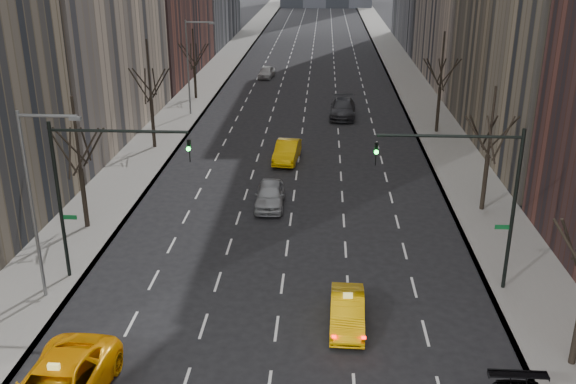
# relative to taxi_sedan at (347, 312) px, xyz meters

# --- Properties ---
(sidewalk_left) EXTENTS (4.50, 320.00, 0.15)m
(sidewalk_left) POSITION_rel_taxi_sedan_xyz_m (-15.35, 61.57, -0.62)
(sidewalk_left) COLOR slate
(sidewalk_left) RESTS_ON ground
(sidewalk_right) EXTENTS (4.50, 320.00, 0.15)m
(sidewalk_right) POSITION_rel_taxi_sedan_xyz_m (9.15, 61.57, -0.62)
(sidewalk_right) COLOR slate
(sidewalk_right) RESTS_ON ground
(tree_lw_b) EXTENTS (3.36, 3.50, 7.82)m
(tree_lw_b) POSITION_rel_taxi_sedan_xyz_m (-15.10, 9.57, 3.02)
(tree_lw_b) COLOR black
(tree_lw_b) RESTS_ON ground
(tree_lw_c) EXTENTS (3.36, 3.50, 8.74)m
(tree_lw_c) POSITION_rel_taxi_sedan_xyz_m (-15.10, 25.57, 3.34)
(tree_lw_c) COLOR black
(tree_lw_c) RESTS_ON ground
(tree_lw_d) EXTENTS (3.36, 3.50, 7.36)m
(tree_lw_d) POSITION_rel_taxi_sedan_xyz_m (-15.10, 43.57, 2.86)
(tree_lw_d) COLOR black
(tree_lw_d) RESTS_ON ground
(tree_rw_b) EXTENTS (3.36, 3.50, 7.82)m
(tree_rw_b) POSITION_rel_taxi_sedan_xyz_m (8.90, 13.57, 3.02)
(tree_rw_b) COLOR black
(tree_rw_b) RESTS_ON ground
(tree_rw_c) EXTENTS (3.36, 3.50, 8.74)m
(tree_rw_c) POSITION_rel_taxi_sedan_xyz_m (8.90, 31.57, 3.34)
(tree_rw_c) COLOR black
(tree_rw_c) RESTS_ON ground
(traffic_mast_left) EXTENTS (6.69, 0.39, 8.00)m
(traffic_mast_left) POSITION_rel_taxi_sedan_xyz_m (-12.20, 3.57, 4.79)
(traffic_mast_left) COLOR black
(traffic_mast_left) RESTS_ON ground
(traffic_mast_right) EXTENTS (6.69, 0.39, 8.00)m
(traffic_mast_right) POSITION_rel_taxi_sedan_xyz_m (6.01, 3.57, 4.79)
(traffic_mast_right) COLOR black
(traffic_mast_right) RESTS_ON ground
(streetlight_near) EXTENTS (2.83, 0.22, 9.00)m
(streetlight_near) POSITION_rel_taxi_sedan_xyz_m (-13.93, 1.57, 4.92)
(streetlight_near) COLOR slate
(streetlight_near) RESTS_ON ground
(streetlight_far) EXTENTS (2.83, 0.22, 9.00)m
(streetlight_far) POSITION_rel_taxi_sedan_xyz_m (-13.93, 36.57, 4.92)
(streetlight_far) COLOR slate
(streetlight_far) RESTS_ON ground
(taxi_sedan) EXTENTS (1.58, 4.27, 1.40)m
(taxi_sedan) POSITION_rel_taxi_sedan_xyz_m (0.00, 0.00, 0.00)
(taxi_sedan) COLOR #F6B005
(taxi_sedan) RESTS_ON ground
(silver_sedan_ahead) EXTENTS (1.91, 4.56, 1.54)m
(silver_sedan_ahead) POSITION_rel_taxi_sedan_xyz_m (-4.55, 13.61, 0.07)
(silver_sedan_ahead) COLOR #909397
(silver_sedan_ahead) RESTS_ON ground
(far_taxi) EXTENTS (2.11, 4.95, 1.59)m
(far_taxi) POSITION_rel_taxi_sedan_xyz_m (-3.97, 22.84, 0.10)
(far_taxi) COLOR #FEBC05
(far_taxi) RESTS_ON ground
(far_suv_grey) EXTENTS (2.71, 6.05, 1.72)m
(far_suv_grey) POSITION_rel_taxi_sedan_xyz_m (0.67, 36.75, 0.16)
(far_suv_grey) COLOR #28282D
(far_suv_grey) RESTS_ON ground
(far_car_white) EXTENTS (2.17, 4.32, 1.41)m
(far_car_white) POSITION_rel_taxi_sedan_xyz_m (-8.46, 55.92, 0.01)
(far_car_white) COLOR silver
(far_car_white) RESTS_ON ground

